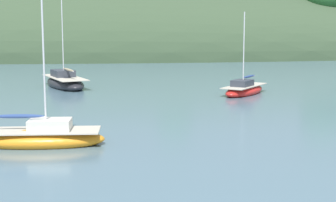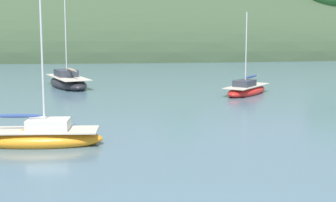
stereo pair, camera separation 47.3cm
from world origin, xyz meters
name	(u,v)px [view 1 (the left image)]	position (x,y,z in m)	size (l,w,h in m)	color
far_shoreline_hill	(126,55)	(0.10, 84.45, 0.11)	(150.00, 36.00, 27.68)	#384C33
sailboat_red_portside	(244,90)	(7.80, 31.17, 0.38)	(5.37, 6.03, 7.05)	red
sailboat_navy_dinghy	(41,137)	(-6.97, 14.10, 0.39)	(6.43, 2.53, 8.17)	orange
sailboat_yellow_far	(65,82)	(-7.51, 37.92, 0.47)	(5.22, 8.42, 10.82)	#232328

